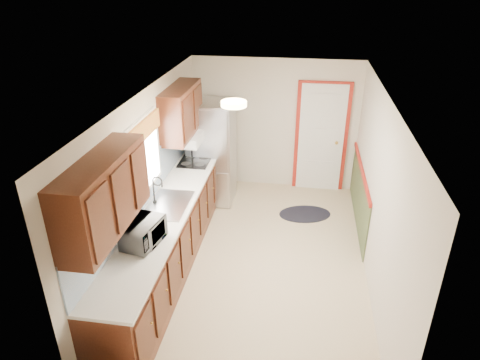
% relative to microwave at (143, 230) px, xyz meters
% --- Properties ---
extents(room_shell, '(3.20, 5.20, 2.52)m').
position_rel_microwave_xyz_m(room_shell, '(1.20, 1.10, 0.09)').
color(room_shell, '#CAB68E').
rests_on(room_shell, ground).
extents(kitchen_run, '(0.63, 4.00, 2.20)m').
position_rel_microwave_xyz_m(kitchen_run, '(-0.04, 0.81, -0.30)').
color(kitchen_run, '#3E1A0E').
rests_on(kitchen_run, ground).
extents(back_wall_trim, '(1.12, 2.30, 2.08)m').
position_rel_microwave_xyz_m(back_wall_trim, '(2.19, 3.31, -0.22)').
color(back_wall_trim, maroon).
rests_on(back_wall_trim, ground).
extents(ceiling_fixture, '(0.30, 0.30, 0.06)m').
position_rel_microwave_xyz_m(ceiling_fixture, '(0.90, 0.90, 1.25)').
color(ceiling_fixture, '#FFD88C').
rests_on(ceiling_fixture, room_shell).
extents(microwave, '(0.37, 0.55, 0.35)m').
position_rel_microwave_xyz_m(microwave, '(0.00, 0.00, 0.00)').
color(microwave, white).
rests_on(microwave, kitchen_run).
extents(refrigerator, '(0.75, 0.75, 1.80)m').
position_rel_microwave_xyz_m(refrigerator, '(0.18, 2.85, -0.21)').
color(refrigerator, '#B7B7BC').
rests_on(refrigerator, ground).
extents(rug, '(0.99, 0.76, 0.01)m').
position_rel_microwave_xyz_m(rug, '(1.84, 2.52, -1.11)').
color(rug, black).
rests_on(rug, ground).
extents(cooktop, '(0.48, 0.57, 0.02)m').
position_rel_microwave_xyz_m(cooktop, '(0.01, 2.33, -0.16)').
color(cooktop, black).
rests_on(cooktop, kitchen_run).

